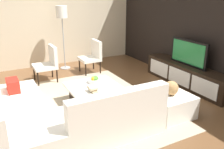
{
  "coord_description": "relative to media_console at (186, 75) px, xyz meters",
  "views": [
    {
      "loc": [
        3.8,
        -1.59,
        2.11
      ],
      "look_at": [
        -0.21,
        0.55,
        0.51
      ],
      "focal_mm": 38.18,
      "sensor_mm": 36.0,
      "label": 1
    }
  ],
  "objects": [
    {
      "name": "media_console",
      "position": [
        0.0,
        0.0,
        0.0
      ],
      "size": [
        2.36,
        0.45,
        0.5
      ],
      "color": "black",
      "rests_on": "ground"
    },
    {
      "name": "sectional_couch",
      "position": [
        0.51,
        -3.24,
        0.03
      ],
      "size": [
        2.28,
        2.4,
        0.83
      ],
      "color": "white",
      "rests_on": "ground"
    },
    {
      "name": "accent_chair_near",
      "position": [
        -1.82,
        -2.74,
        0.24
      ],
      "size": [
        0.54,
        0.53,
        0.87
      ],
      "rotation": [
        0.0,
        0.0,
        -0.09
      ],
      "color": "black",
      "rests_on": "ground"
    },
    {
      "name": "side_wall_left",
      "position": [
        -3.2,
        -2.2,
        1.15
      ],
      "size": [
        0.12,
        5.2,
        2.8
      ],
      "primitive_type": "cube",
      "color": "beige",
      "rests_on": "ground"
    },
    {
      "name": "decorative_ball",
      "position": [
        0.93,
        -1.29,
        0.28
      ],
      "size": [
        0.25,
        0.25,
        0.25
      ],
      "primitive_type": "sphere",
      "color": "#AD8451",
      "rests_on": "ottoman"
    },
    {
      "name": "book_stack",
      "position": [
        0.12,
        -2.42,
        0.18
      ],
      "size": [
        0.2,
        0.15,
        0.1
      ],
      "color": "#CCB78C",
      "rests_on": "coffee_table"
    },
    {
      "name": "ottoman",
      "position": [
        0.93,
        -1.29,
        -0.05
      ],
      "size": [
        0.7,
        0.7,
        0.4
      ],
      "primitive_type": "cube",
      "color": "white",
      "rests_on": "ground"
    },
    {
      "name": "floor_lamp",
      "position": [
        -2.61,
        -2.1,
        1.21
      ],
      "size": [
        0.3,
        0.3,
        1.74
      ],
      "color": "#A5A5AA",
      "rests_on": "ground"
    },
    {
      "name": "coffee_table",
      "position": [
        -0.1,
        -2.3,
        -0.05
      ],
      "size": [
        0.97,
        0.96,
        0.38
      ],
      "color": "black",
      "rests_on": "ground"
    },
    {
      "name": "area_rug",
      "position": [
        -0.1,
        -2.4,
        -0.24
      ],
      "size": [
        3.45,
        2.56,
        0.01
      ],
      "primitive_type": "cube",
      "color": "tan",
      "rests_on": "ground"
    },
    {
      "name": "fruit_bowl",
      "position": [
        -0.28,
        -2.2,
        0.18
      ],
      "size": [
        0.28,
        0.28,
        0.13
      ],
      "color": "silver",
      "rests_on": "coffee_table"
    },
    {
      "name": "feature_wall_back",
      "position": [
        -0.0,
        0.3,
        1.15
      ],
      "size": [
        6.4,
        0.12,
        2.8
      ],
      "primitive_type": "cube",
      "color": "black",
      "rests_on": "ground"
    },
    {
      "name": "accent_chair_far",
      "position": [
        -1.93,
        -1.52,
        0.24
      ],
      "size": [
        0.53,
        0.5,
        0.87
      ],
      "rotation": [
        0.0,
        0.0,
        0.15
      ],
      "color": "black",
      "rests_on": "ground"
    },
    {
      "name": "television",
      "position": [
        -0.0,
        0.0,
        0.54
      ],
      "size": [
        1.06,
        0.06,
        0.58
      ],
      "color": "black",
      "rests_on": "media_console"
    },
    {
      "name": "ground_plane",
      "position": [
        -0.0,
        -2.4,
        -0.25
      ],
      "size": [
        14.0,
        14.0,
        0.0
      ],
      "primitive_type": "plane",
      "color": "brown"
    }
  ]
}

